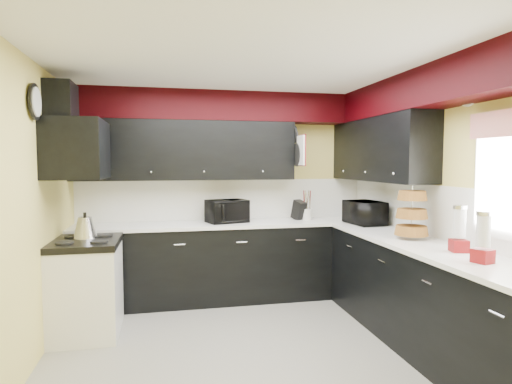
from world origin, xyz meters
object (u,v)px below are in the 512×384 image
at_px(microwave, 365,213).
at_px(kettle, 85,227).
at_px(knife_block, 299,210).
at_px(toaster_oven, 227,211).
at_px(utensil_crock, 307,214).

height_order(microwave, kettle, microwave).
distance_m(microwave, knife_block, 0.83).
height_order(microwave, knife_block, microwave).
height_order(knife_block, kettle, knife_block).
distance_m(microwave, kettle, 3.05).
bearing_deg(toaster_oven, knife_block, -12.14).
bearing_deg(toaster_oven, microwave, -32.90).
bearing_deg(toaster_oven, kettle, -172.18).
height_order(toaster_oven, kettle, toaster_oven).
bearing_deg(knife_block, microwave, -62.83).
relative_size(toaster_oven, kettle, 2.05).
xyz_separation_m(utensil_crock, knife_block, (-0.10, 0.02, 0.05)).
bearing_deg(toaster_oven, utensil_crock, -13.54).
xyz_separation_m(knife_block, kettle, (-2.41, -0.69, -0.04)).
relative_size(toaster_oven, knife_block, 1.96).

